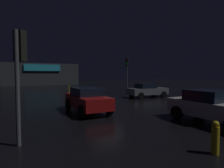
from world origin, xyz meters
The scene contains 9 objects.
ground_plane centered at (0.00, 0.00, 0.00)m, with size 120.00×120.00×0.00m, color black.
store_building centered at (-1.66, 31.91, 2.38)m, with size 15.60×7.58×4.74m.
traffic_signal_main centered at (5.95, 6.44, 3.20)m, with size 0.42×0.42×4.38m.
traffic_signal_opposite centered at (-5.83, -6.26, 2.71)m, with size 0.42×0.42×3.76m.
car_near centered at (-2.16, -2.17, 0.80)m, with size 1.98×4.23×1.51m.
car_far centered at (5.72, 2.04, 0.73)m, with size 4.19×2.00×1.42m.
car_crossing centered at (2.36, -7.35, 0.80)m, with size 2.08×4.27×1.57m.
fire_hydrant centered at (-0.77, -9.60, 0.49)m, with size 0.22×0.22×0.99m.
bollard_kerb_a centered at (-0.67, 8.89, 0.55)m, with size 0.11×0.11×1.09m, color gold.
Camera 1 is at (-5.80, -12.91, 2.33)m, focal length 29.18 mm.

